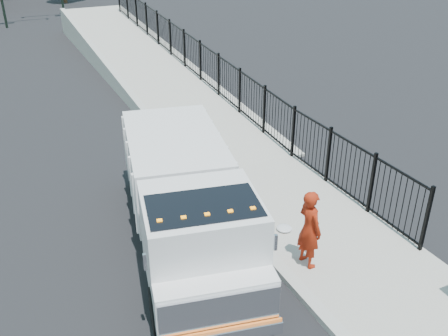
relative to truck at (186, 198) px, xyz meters
name	(u,v)px	position (x,y,z in m)	size (l,w,h in m)	color
ground	(259,247)	(1.65, -0.79, -1.48)	(120.00, 120.00, 0.00)	black
sidewalk	(369,269)	(3.58, -2.79, -1.42)	(3.55, 12.00, 0.12)	#9E998E
curb	(302,292)	(1.65, -2.79, -1.40)	(0.30, 12.00, 0.16)	#ADAAA3
ramp	(147,74)	(3.78, 15.21, -1.48)	(3.95, 24.00, 1.70)	#9E998E
iron_fence	(201,74)	(5.20, 11.21, -0.58)	(0.10, 28.00, 1.80)	black
truck	(186,198)	(0.00, 0.00, 0.00)	(3.97, 8.04, 2.64)	black
worker	(309,229)	(2.31, -1.99, -0.36)	(0.73, 0.48, 2.01)	maroon
debris	(284,228)	(2.57, -0.55, -1.31)	(0.42, 0.42, 0.11)	silver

